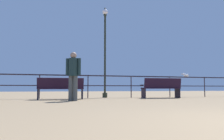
# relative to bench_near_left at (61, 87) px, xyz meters

# --- Properties ---
(pier_railing) EXTENTS (18.65, 0.05, 1.03)m
(pier_railing) POSITION_rel_bench_near_left_xyz_m (2.28, 0.91, 0.28)
(pier_railing) COLOR #261D27
(pier_railing) RESTS_ON ground_plane
(bench_near_left) EXTENTS (1.80, 0.66, 0.84)m
(bench_near_left) POSITION_rel_bench_near_left_xyz_m (0.00, 0.00, 0.00)
(bench_near_left) COLOR black
(bench_near_left) RESTS_ON ground_plane
(bench_near_right) EXTENTS (1.77, 0.76, 0.88)m
(bench_near_right) POSITION_rel_bench_near_left_xyz_m (4.42, -0.01, 0.01)
(bench_near_right) COLOR black
(bench_near_right) RESTS_ON ground_plane
(lamppost_center) EXTENTS (0.26, 0.26, 4.36)m
(lamppost_center) POSITION_rel_bench_near_left_xyz_m (2.11, 1.21, 1.92)
(lamppost_center) COLOR #262C1F
(lamppost_center) RESTS_ON ground_plane
(person_by_bench) EXTENTS (0.50, 0.33, 1.70)m
(person_by_bench) POSITION_rel_bench_near_left_xyz_m (0.34, -1.21, 0.49)
(person_by_bench) COLOR #454949
(person_by_bench) RESTS_ON ground_plane
(seagull_on_rail) EXTENTS (0.35, 0.31, 0.20)m
(seagull_on_rail) POSITION_rel_bench_near_left_xyz_m (6.32, 0.92, 0.64)
(seagull_on_rail) COLOR white
(seagull_on_rail) RESTS_ON pier_railing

